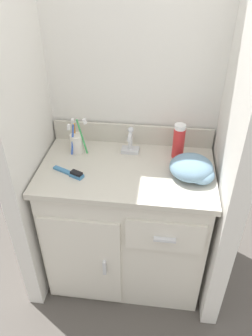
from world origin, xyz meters
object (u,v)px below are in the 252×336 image
Objects in this scene: toothbrush_cup at (77,142)px; hairbrush at (72,173)px; hand_towel at (193,169)px; shaving_cream_can at (179,141)px.

toothbrush_cup reaches higher than hairbrush.
shaving_cream_can is at bearing 113.46° from hand_towel.
shaving_cream_can is at bearing 48.45° from hairbrush.
toothbrush_cup is 0.99× the size of hand_towel.
hairbrush is at bearing -155.85° from shaving_cream_can.
toothbrush_cup is 0.51m from shaving_cream_can.
shaving_cream_can is 0.88× the size of hand_towel.
shaving_cream_can is at bearing 2.01° from toothbrush_cup.
hairbrush is 0.80× the size of hand_towel.
hand_towel is (0.56, 0.06, 0.04)m from hairbrush.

